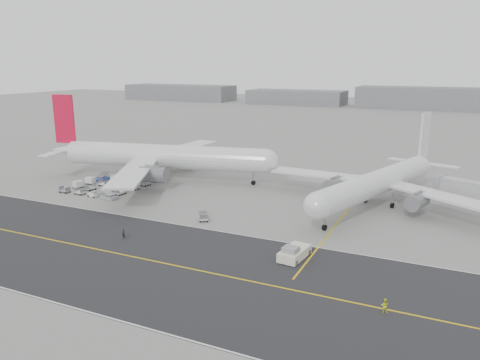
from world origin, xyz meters
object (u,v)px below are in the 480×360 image
at_px(airliner_b, 380,182).
at_px(pushback_tug, 294,253).
at_px(airliner_a, 160,156).
at_px(jet_bridge, 478,191).
at_px(ground_crew_b, 384,305).
at_px(ground_crew_a, 124,234).

relative_size(airliner_b, pushback_tug, 5.97).
relative_size(airliner_a, pushback_tug, 7.26).
distance_m(jet_bridge, ground_crew_b, 49.77).
height_order(pushback_tug, ground_crew_b, pushback_tug).
relative_size(pushback_tug, ground_crew_a, 4.91).
bearing_deg(ground_crew_b, airliner_b, -84.31).
height_order(ground_crew_a, ground_crew_b, ground_crew_b).
xyz_separation_m(airliner_b, jet_bridge, (18.60, 3.72, -0.75)).
distance_m(airliner_b, ground_crew_a, 53.08).
relative_size(jet_bridge, ground_crew_b, 9.27).
height_order(airliner_a, ground_crew_a, airliner_a).
bearing_deg(jet_bridge, pushback_tug, -104.49).
xyz_separation_m(pushback_tug, jet_bridge, (25.87, 37.83, 3.45)).
distance_m(airliner_b, pushback_tug, 35.13).
bearing_deg(jet_bridge, airliner_a, -156.98).
height_order(airliner_b, ground_crew_a, airliner_b).
distance_m(airliner_a, pushback_tug, 58.59).
height_order(jet_bridge, ground_crew_a, jet_bridge).
height_order(pushback_tug, jet_bridge, jet_bridge).
xyz_separation_m(ground_crew_a, ground_crew_b, (44.26, -6.46, 0.05)).
bearing_deg(jet_bridge, ground_crew_a, -122.83).
distance_m(pushback_tug, ground_crew_b, 18.37).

